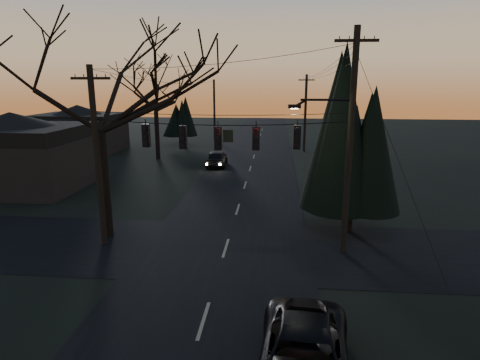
# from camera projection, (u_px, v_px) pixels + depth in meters

# --- Properties ---
(main_road) EXTENTS (8.00, 120.00, 0.02)m
(main_road) POSITION_uv_depth(u_px,v_px,m) (243.00, 192.00, 28.84)
(main_road) COLOR black
(main_road) RESTS_ON ground
(cross_road) EXTENTS (60.00, 7.00, 0.02)m
(cross_road) POSITION_uv_depth(u_px,v_px,m) (226.00, 248.00, 19.17)
(cross_road) COLOR black
(cross_road) RESTS_ON ground
(utility_pole_right) EXTENTS (5.00, 0.30, 10.00)m
(utility_pole_right) POSITION_uv_depth(u_px,v_px,m) (343.00, 253.00, 18.70)
(utility_pole_right) COLOR black
(utility_pole_right) RESTS_ON ground
(utility_pole_left) EXTENTS (1.80, 0.30, 8.50)m
(utility_pole_left) POSITION_uv_depth(u_px,v_px,m) (105.00, 244.00, 19.70)
(utility_pole_left) COLOR black
(utility_pole_left) RESTS_ON ground
(utility_pole_far_r) EXTENTS (1.80, 0.30, 8.50)m
(utility_pole_far_r) POSITION_uv_depth(u_px,v_px,m) (304.00, 151.00, 45.77)
(utility_pole_far_r) COLOR black
(utility_pole_far_r) RESTS_ON ground
(utility_pole_far_l) EXTENTS (0.30, 0.30, 8.00)m
(utility_pole_far_l) POSITION_uv_depth(u_px,v_px,m) (215.00, 140.00, 54.50)
(utility_pole_far_l) COLOR black
(utility_pole_far_l) RESTS_ON ground
(span_signal_assembly) EXTENTS (11.50, 0.44, 1.47)m
(span_signal_assembly) POSITION_uv_depth(u_px,v_px,m) (219.00, 137.00, 17.91)
(span_signal_assembly) COLOR black
(span_signal_assembly) RESTS_ON ground
(bare_tree_left) EXTENTS (8.81, 8.81, 10.74)m
(bare_tree_left) POSITION_uv_depth(u_px,v_px,m) (97.00, 87.00, 18.90)
(bare_tree_left) COLOR black
(bare_tree_left) RESTS_ON ground
(evergreen_right) EXTENTS (3.93, 3.93, 8.49)m
(evergreen_right) POSITION_uv_depth(u_px,v_px,m) (355.00, 141.00, 20.24)
(evergreen_right) COLOR black
(evergreen_right) RESTS_ON ground
(bare_tree_dist) EXTENTS (7.39, 7.39, 9.73)m
(bare_tree_dist) POSITION_uv_depth(u_px,v_px,m) (155.00, 91.00, 39.59)
(bare_tree_dist) COLOR black
(bare_tree_dist) RESTS_ON ground
(evergreen_dist) EXTENTS (3.45, 3.45, 5.69)m
(evergreen_dist) POSITION_uv_depth(u_px,v_px,m) (182.00, 117.00, 49.52)
(evergreen_dist) COLOR black
(evergreen_dist) RESTS_ON ground
(house_left_near) EXTENTS (10.00, 8.00, 5.60)m
(house_left_near) POSITION_uv_depth(u_px,v_px,m) (14.00, 150.00, 29.65)
(house_left_near) COLOR black
(house_left_near) RESTS_ON ground
(house_left_far) EXTENTS (9.00, 7.00, 5.20)m
(house_left_far) POSITION_uv_depth(u_px,v_px,m) (79.00, 128.00, 45.43)
(house_left_far) COLOR black
(house_left_far) RESTS_ON ground
(suv_near) EXTENTS (2.86, 5.48, 1.47)m
(suv_near) POSITION_uv_depth(u_px,v_px,m) (304.00, 360.00, 10.42)
(suv_near) COLOR black
(suv_near) RESTS_ON ground
(sedan_oncoming_a) EXTENTS (1.94, 4.45, 1.49)m
(sedan_oncoming_a) POSITION_uv_depth(u_px,v_px,m) (217.00, 158.00, 37.60)
(sedan_oncoming_a) COLOR black
(sedan_oncoming_a) RESTS_ON ground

